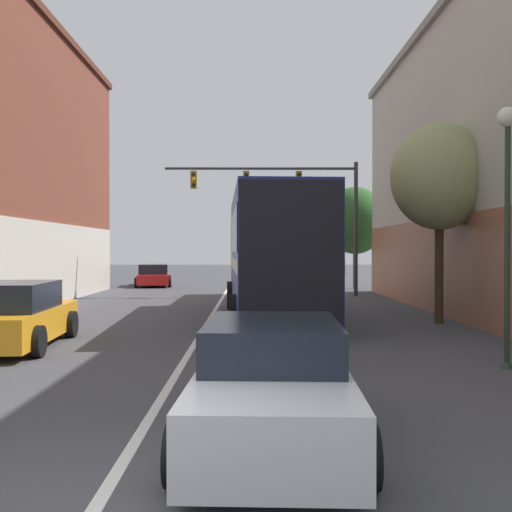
# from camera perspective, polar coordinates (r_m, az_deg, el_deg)

# --- Properties ---
(lane_center_line) EXTENTS (0.14, 38.93, 0.01)m
(lane_center_line) POSITION_cam_1_polar(r_m,az_deg,el_deg) (18.24, -4.53, -6.14)
(lane_center_line) COLOR silver
(lane_center_line) RESTS_ON ground_plane
(bus) EXTENTS (3.14, 10.18, 3.80)m
(bus) POSITION_cam_1_polar(r_m,az_deg,el_deg) (18.48, 1.62, 0.53)
(bus) COLOR navy
(bus) RESTS_ON ground_plane
(hatchback_foreground) EXTENTS (2.03, 4.11, 1.33)m
(hatchback_foreground) POSITION_cam_1_polar(r_m,az_deg,el_deg) (6.84, 1.60, -12.17)
(hatchback_foreground) COLOR silver
(hatchback_foreground) RESTS_ON ground_plane
(parked_car_left_near) EXTENTS (2.50, 4.88, 1.28)m
(parked_car_left_near) POSITION_cam_1_polar(r_m,az_deg,el_deg) (35.65, -9.73, -1.86)
(parked_car_left_near) COLOR red
(parked_car_left_near) RESTS_ON ground_plane
(parked_car_left_mid) EXTENTS (2.10, 4.54, 1.44)m
(parked_car_left_mid) POSITION_cam_1_polar(r_m,az_deg,el_deg) (14.22, -21.88, -5.36)
(parked_car_left_mid) COLOR orange
(parked_car_left_mid) RESTS_ON ground_plane
(traffic_signal_gantry) EXTENTS (8.88, 0.36, 6.18)m
(traffic_signal_gantry) POSITION_cam_1_polar(r_m,az_deg,el_deg) (27.68, 3.29, 5.78)
(traffic_signal_gantry) COLOR #333338
(traffic_signal_gantry) RESTS_ON ground_plane
(street_lamp) EXTENTS (0.37, 0.37, 4.72)m
(street_lamp) POSITION_cam_1_polar(r_m,az_deg,el_deg) (11.73, 22.83, 4.90)
(street_lamp) COLOR #233323
(street_lamp) RESTS_ON ground_plane
(street_tree_near) EXTENTS (2.83, 2.55, 5.84)m
(street_tree_near) POSITION_cam_1_polar(r_m,az_deg,el_deg) (18.34, 17.07, 7.19)
(street_tree_near) COLOR #3D2D1E
(street_tree_near) RESTS_ON ground_plane
(street_tree_far) EXTENTS (3.34, 3.01, 5.58)m
(street_tree_far) POSITION_cam_1_polar(r_m,az_deg,el_deg) (33.20, 9.43, 3.35)
(street_tree_far) COLOR #4C3823
(street_tree_far) RESTS_ON ground_plane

